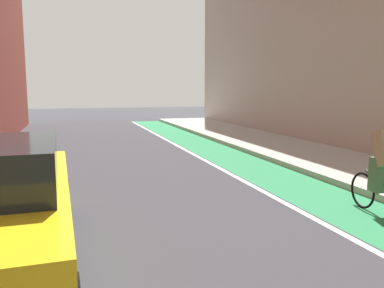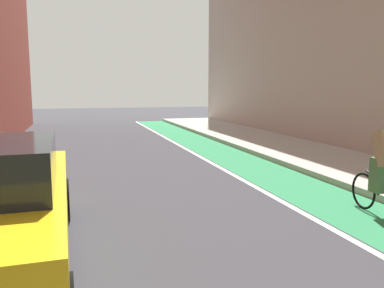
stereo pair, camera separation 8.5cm
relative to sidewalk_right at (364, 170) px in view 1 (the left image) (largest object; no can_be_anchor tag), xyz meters
The scene contains 4 objects.
ground_plane 5.64m from the sidewalk_right, 159.21° to the right, with size 74.34×74.34×0.00m, color #38383D.
bike_lane_paint 2.35m from the sidewalk_right, behind, with size 1.60×33.79×0.00m, color #2D8451.
lane_divider_stripe 3.25m from the sidewalk_right, behind, with size 0.12×33.79×0.00m, color white.
sidewalk_right is the anchor object (origin of this frame).
Camera 1 is at (-1.66, 6.90, 2.08)m, focal length 37.19 mm.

